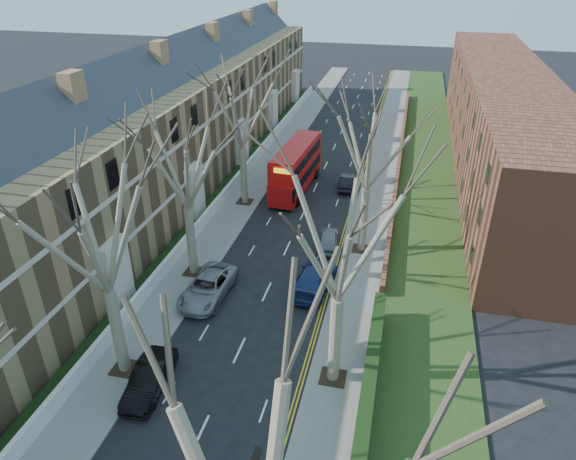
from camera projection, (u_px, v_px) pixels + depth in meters
The scene contains 17 objects.
pavement_left at pixel (272, 160), 56.80m from camera, with size 3.00×102.00×0.12m, color slate.
pavement_right at pixel (382, 170), 54.36m from camera, with size 3.00×102.00×0.12m, color slate.
terrace_left at pixel (173, 129), 48.90m from camera, with size 9.70×78.00×13.60m.
flats_right at pixel (500, 121), 53.06m from camera, with size 13.97×54.00×10.00m.
front_wall_left at pixel (235, 182), 50.05m from camera, with size 0.30×78.00×1.00m.
grass_verge_right at pixel (425, 173), 53.40m from camera, with size 6.00×102.00×0.06m.
tree_left_mid at pixel (94, 219), 24.05m from camera, with size 10.50×10.50×14.71m.
tree_left_far at pixel (182, 152), 32.72m from camera, with size 10.15×10.15×14.22m.
tree_left_dist at pixel (240, 100), 42.78m from camera, with size 10.50×10.50×14.71m.
tree_right_mid at pixel (342, 226), 23.44m from camera, with size 10.50×10.50×14.71m.
tree_right_far at pixel (370, 136), 35.51m from camera, with size 10.15×10.15×14.22m.
double_decker_bus at pixel (296, 169), 49.01m from camera, with size 3.13×10.48×4.35m.
car_left_mid at pixel (149, 379), 27.08m from camera, with size 1.57×4.49×1.48m, color black.
car_left_far at pixel (208, 287), 34.32m from camera, with size 2.58×5.59×1.55m, color gray.
car_right_near at pixel (314, 278), 35.24m from camera, with size 2.24×5.50×1.60m, color navy.
car_right_mid at pixel (328, 239), 40.10m from camera, with size 1.63×4.06×1.38m, color gray.
car_right_far at pixel (347, 182), 50.00m from camera, with size 1.36×3.90×1.29m, color black.
Camera 1 is at (8.10, -12.62, 20.71)m, focal length 32.00 mm.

